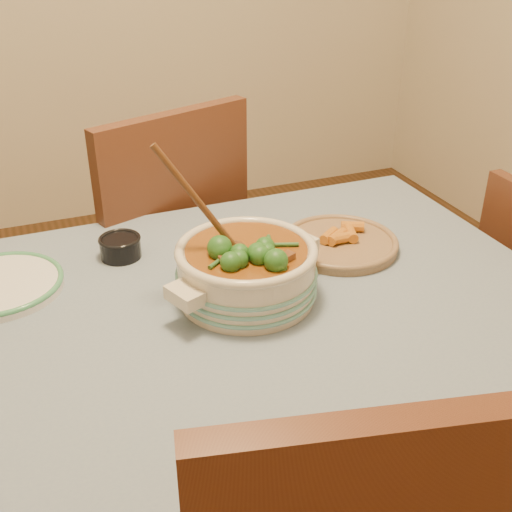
{
  "coord_description": "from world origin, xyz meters",
  "views": [
    {
      "loc": [
        -0.21,
        -0.98,
        1.48
      ],
      "look_at": [
        0.2,
        0.06,
        0.85
      ],
      "focal_mm": 45.0,
      "sensor_mm": 36.0,
      "label": 1
    }
  ],
  "objects_px": {
    "dining_table": "(172,374)",
    "fried_plate": "(340,241)",
    "condiment_bowl": "(120,246)",
    "stew_casserole": "(246,266)",
    "chair_far": "(158,245)"
  },
  "relations": [
    {
      "from": "dining_table",
      "to": "chair_far",
      "type": "distance_m",
      "value": 0.73
    },
    {
      "from": "stew_casserole",
      "to": "condiment_bowl",
      "type": "relative_size",
      "value": 3.38
    },
    {
      "from": "condiment_bowl",
      "to": "fried_plate",
      "type": "relative_size",
      "value": 0.31
    },
    {
      "from": "stew_casserole",
      "to": "condiment_bowl",
      "type": "bearing_deg",
      "value": 127.99
    },
    {
      "from": "stew_casserole",
      "to": "fried_plate",
      "type": "bearing_deg",
      "value": 22.6
    },
    {
      "from": "fried_plate",
      "to": "chair_far",
      "type": "relative_size",
      "value": 0.35
    },
    {
      "from": "stew_casserole",
      "to": "chair_far",
      "type": "height_order",
      "value": "stew_casserole"
    },
    {
      "from": "dining_table",
      "to": "fried_plate",
      "type": "distance_m",
      "value": 0.52
    },
    {
      "from": "chair_far",
      "to": "condiment_bowl",
      "type": "bearing_deg",
      "value": 46.91
    },
    {
      "from": "dining_table",
      "to": "fried_plate",
      "type": "height_order",
      "value": "fried_plate"
    },
    {
      "from": "stew_casserole",
      "to": "condiment_bowl",
      "type": "height_order",
      "value": "stew_casserole"
    },
    {
      "from": "condiment_bowl",
      "to": "fried_plate",
      "type": "height_order",
      "value": "condiment_bowl"
    },
    {
      "from": "dining_table",
      "to": "condiment_bowl",
      "type": "height_order",
      "value": "condiment_bowl"
    },
    {
      "from": "fried_plate",
      "to": "chair_far",
      "type": "bearing_deg",
      "value": 121.83
    },
    {
      "from": "condiment_bowl",
      "to": "chair_far",
      "type": "relative_size",
      "value": 0.11
    }
  ]
}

